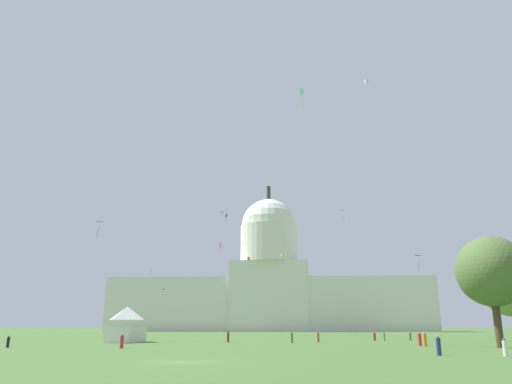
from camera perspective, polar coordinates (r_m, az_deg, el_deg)
The scene contains 30 objects.
ground_plane at distance 38.46m, azimuth -8.44°, elevation -18.96°, with size 800.00×800.00×0.00m, color #42662D.
capitol_building at distance 212.82m, azimuth 1.55°, elevation -10.74°, with size 135.42×24.77×62.71m.
event_tent at distance 82.85m, azimuth -14.81°, elevation -14.60°, with size 5.17×7.72×5.46m.
tree_east_mid at distance 68.32m, azimuth 25.65°, elevation -8.31°, with size 9.91×11.42×13.41m.
person_red_edge_east at distance 62.11m, azimuth -15.31°, elevation -16.39°, with size 0.58×0.58×1.69m.
person_white_back_left at distance 50.09m, azimuth 26.92°, elevation -15.83°, with size 0.44×0.44×1.54m.
person_orange_front_left at distance 69.04m, azimuth 19.00°, elevation -15.90°, with size 0.51×0.51×1.80m.
person_maroon_lawn_far_right at distance 79.97m, azimuth -3.26°, elevation -16.45°, with size 0.40×0.40×1.77m.
person_red_back_right at distance 81.62m, azimuth 7.24°, elevation -16.38°, with size 0.42×0.42×1.64m.
person_olive_near_tree_west at distance 94.80m, azimuth 17.45°, elevation -15.67°, with size 0.56×0.56×1.58m.
person_grey_near_tent at distance 89.43m, azimuth 14.65°, elevation -15.96°, with size 0.53×0.53×1.48m.
person_red_near_tree_east at distance 70.51m, azimuth 18.47°, elevation -15.96°, with size 0.62×0.62×1.67m.
person_black_aisle_center at distance 68.52m, azimuth -26.83°, elevation -15.27°, with size 0.46×0.46×1.45m.
person_navy_mid_right at distance 48.88m, azimuth 20.44°, elevation -16.43°, with size 0.55×0.55×1.75m.
person_olive_mid_center at distance 78.10m, azimuth 4.19°, elevation -16.52°, with size 0.42×0.42×1.62m.
person_maroon_lawn_far_left at distance 92.09m, azimuth 13.60°, elevation -15.97°, with size 0.53×0.53×1.56m.
kite_white_high at distance 125.57m, azimuth 12.68°, elevation 12.40°, with size 1.10×1.07×1.07m.
kite_black_low at distance 178.26m, azimuth -10.65°, elevation -11.18°, with size 1.35×1.01×3.35m.
kite_lime_low at distance 163.47m, azimuth 6.55°, elevation -9.79°, with size 0.99×1.17×4.24m.
kite_orange_mid at distance 145.30m, azimuth -0.85°, elevation -7.75°, with size 0.79×0.93×1.10m.
kite_magenta_high at distance 180.13m, azimuth 10.13°, elevation -2.34°, with size 1.47×1.43×4.11m.
kite_turquoise_mid at distance 181.59m, azimuth -1.24°, elevation -6.15°, with size 0.28×0.75×1.05m.
kite_cyan_high at distance 187.67m, azimuth -3.95°, elevation -2.37°, with size 0.94×0.41×1.15m.
kite_red_mid at distance 95.54m, azimuth -17.89°, elevation -3.60°, with size 1.46×1.47×2.75m.
kite_pink_mid at distance 119.71m, azimuth -4.17°, elevation -6.25°, with size 0.35×0.70×2.74m.
kite_gold_low at distance 128.01m, azimuth -11.90°, elevation -8.22°, with size 1.72×1.81×3.36m.
kite_yellow_mid at distance 147.97m, azimuth 3.06°, elevation -7.41°, with size 0.98×0.98×3.11m.
kite_violet_high at distance 171.52m, azimuth -3.48°, elevation -2.87°, with size 0.91×0.59×3.89m.
kite_blue_low at distance 108.55m, azimuth 18.09°, elevation -7.35°, with size 1.97×1.58×2.74m.
kite_green_high at distance 93.12m, azimuth 5.33°, elevation 11.30°, with size 0.74×1.06×4.57m.
Camera 1 is at (7.51, -37.63, 2.65)m, focal length 34.46 mm.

